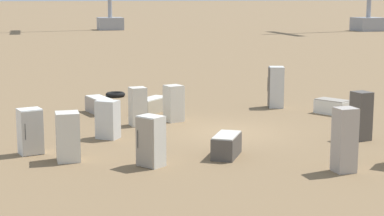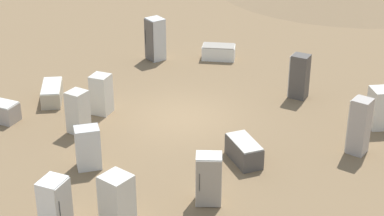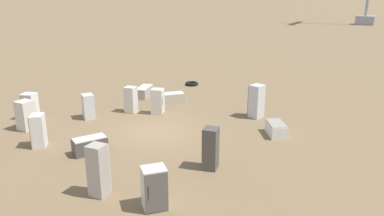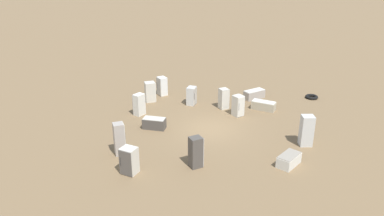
{
  "view_description": "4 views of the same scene",
  "coord_description": "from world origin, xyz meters",
  "px_view_note": "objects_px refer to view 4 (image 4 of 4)",
  "views": [
    {
      "loc": [
        -22.8,
        7.33,
        5.19
      ],
      "look_at": [
        -0.28,
        1.48,
        1.06
      ],
      "focal_mm": 60.0,
      "sensor_mm": 36.0,
      "label": 1
    },
    {
      "loc": [
        -13.4,
        16.25,
        10.56
      ],
      "look_at": [
        -0.86,
        0.52,
        0.86
      ],
      "focal_mm": 60.0,
      "sensor_mm": 36.0,
      "label": 2
    },
    {
      "loc": [
        -15.08,
        -10.04,
        7.0
      ],
      "look_at": [
        1.3,
        -1.47,
        1.15
      ],
      "focal_mm": 35.0,
      "sensor_mm": 36.0,
      "label": 3
    },
    {
      "loc": [
        -7.83,
        -21.01,
        10.62
      ],
      "look_at": [
        -1.03,
        0.76,
        1.31
      ],
      "focal_mm": 35.0,
      "sensor_mm": 36.0,
      "label": 4
    }
  ],
  "objects_px": {
    "discarded_fridge_4": "(154,123)",
    "discarded_fridge_2": "(238,106)",
    "discarded_fridge_8": "(139,104)",
    "discarded_fridge_10": "(162,86)",
    "discarded_fridge_11": "(224,99)",
    "discarded_fridge_13": "(150,92)",
    "discarded_fridge_7": "(254,94)",
    "discarded_fridge_9": "(196,152)",
    "discarded_fridge_5": "(129,161)",
    "discarded_fridge_0": "(192,96)",
    "discarded_fridge_1": "(119,139)",
    "discarded_fridge_6": "(264,105)",
    "scrap_tire": "(312,97)",
    "discarded_fridge_3": "(306,131)",
    "discarded_fridge_12": "(289,160)"
  },
  "relations": [
    {
      "from": "discarded_fridge_1",
      "to": "discarded_fridge_6",
      "type": "distance_m",
      "value": 11.62
    },
    {
      "from": "discarded_fridge_0",
      "to": "discarded_fridge_5",
      "type": "height_order",
      "value": "discarded_fridge_5"
    },
    {
      "from": "discarded_fridge_5",
      "to": "discarded_fridge_11",
      "type": "bearing_deg",
      "value": -95.42
    },
    {
      "from": "discarded_fridge_10",
      "to": "discarded_fridge_3",
      "type": "bearing_deg",
      "value": -166.01
    },
    {
      "from": "discarded_fridge_7",
      "to": "discarded_fridge_10",
      "type": "bearing_deg",
      "value": 51.68
    },
    {
      "from": "discarded_fridge_0",
      "to": "discarded_fridge_8",
      "type": "xyz_separation_m",
      "value": [
        -4.17,
        -0.78,
        0.08
      ]
    },
    {
      "from": "discarded_fridge_2",
      "to": "discarded_fridge_4",
      "type": "relative_size",
      "value": 0.92
    },
    {
      "from": "discarded_fridge_3",
      "to": "discarded_fridge_9",
      "type": "relative_size",
      "value": 1.08
    },
    {
      "from": "discarded_fridge_1",
      "to": "discarded_fridge_2",
      "type": "xyz_separation_m",
      "value": [
        8.74,
        3.15,
        -0.21
      ]
    },
    {
      "from": "discarded_fridge_1",
      "to": "discarded_fridge_3",
      "type": "height_order",
      "value": "discarded_fridge_1"
    },
    {
      "from": "discarded_fridge_2",
      "to": "discarded_fridge_5",
      "type": "xyz_separation_m",
      "value": [
        -8.53,
        -5.33,
        -0.02
      ]
    },
    {
      "from": "discarded_fridge_7",
      "to": "discarded_fridge_11",
      "type": "xyz_separation_m",
      "value": [
        -3.11,
        -1.2,
        0.42
      ]
    },
    {
      "from": "discarded_fridge_1",
      "to": "discarded_fridge_11",
      "type": "xyz_separation_m",
      "value": [
        8.28,
        4.74,
        -0.19
      ]
    },
    {
      "from": "discarded_fridge_1",
      "to": "discarded_fridge_13",
      "type": "relative_size",
      "value": 1.24
    },
    {
      "from": "discarded_fridge_0",
      "to": "discarded_fridge_3",
      "type": "bearing_deg",
      "value": 64.87
    },
    {
      "from": "discarded_fridge_8",
      "to": "scrap_tire",
      "type": "xyz_separation_m",
      "value": [
        13.79,
        -0.8,
        -0.67
      ]
    },
    {
      "from": "discarded_fridge_6",
      "to": "discarded_fridge_10",
      "type": "distance_m",
      "value": 8.39
    },
    {
      "from": "discarded_fridge_8",
      "to": "discarded_fridge_6",
      "type": "bearing_deg",
      "value": -47.76
    },
    {
      "from": "scrap_tire",
      "to": "discarded_fridge_1",
      "type": "bearing_deg",
      "value": -163.8
    },
    {
      "from": "discarded_fridge_13",
      "to": "scrap_tire",
      "type": "height_order",
      "value": "discarded_fridge_13"
    },
    {
      "from": "discarded_fridge_0",
      "to": "scrap_tire",
      "type": "distance_m",
      "value": 9.76
    },
    {
      "from": "discarded_fridge_9",
      "to": "discarded_fridge_10",
      "type": "distance_m",
      "value": 11.59
    },
    {
      "from": "discarded_fridge_8",
      "to": "discarded_fridge_10",
      "type": "relative_size",
      "value": 1.04
    },
    {
      "from": "discarded_fridge_13",
      "to": "discarded_fridge_10",
      "type": "bearing_deg",
      "value": 133.28
    },
    {
      "from": "discarded_fridge_4",
      "to": "discarded_fridge_10",
      "type": "xyz_separation_m",
      "value": [
        1.97,
        6.13,
        0.39
      ]
    },
    {
      "from": "discarded_fridge_13",
      "to": "discarded_fridge_2",
      "type": "bearing_deg",
      "value": 49.34
    },
    {
      "from": "discarded_fridge_5",
      "to": "discarded_fridge_12",
      "type": "height_order",
      "value": "discarded_fridge_5"
    },
    {
      "from": "discarded_fridge_7",
      "to": "scrap_tire",
      "type": "bearing_deg",
      "value": -121.21
    },
    {
      "from": "discarded_fridge_5",
      "to": "discarded_fridge_9",
      "type": "distance_m",
      "value": 3.55
    },
    {
      "from": "discarded_fridge_13",
      "to": "scrap_tire",
      "type": "distance_m",
      "value": 12.91
    },
    {
      "from": "discarded_fridge_2",
      "to": "discarded_fridge_7",
      "type": "height_order",
      "value": "discarded_fridge_2"
    },
    {
      "from": "discarded_fridge_0",
      "to": "discarded_fridge_2",
      "type": "xyz_separation_m",
      "value": [
        2.51,
        -3.04,
        0.05
      ]
    },
    {
      "from": "discarded_fridge_9",
      "to": "scrap_tire",
      "type": "xyz_separation_m",
      "value": [
        12.11,
        7.22,
        -0.76
      ]
    },
    {
      "from": "discarded_fridge_10",
      "to": "scrap_tire",
      "type": "height_order",
      "value": "discarded_fridge_10"
    },
    {
      "from": "discarded_fridge_4",
      "to": "discarded_fridge_13",
      "type": "height_order",
      "value": "discarded_fridge_13"
    },
    {
      "from": "discarded_fridge_4",
      "to": "scrap_tire",
      "type": "relative_size",
      "value": 1.63
    },
    {
      "from": "discarded_fridge_5",
      "to": "scrap_tire",
      "type": "xyz_separation_m",
      "value": [
        15.62,
        6.79,
        -0.62
      ]
    },
    {
      "from": "discarded_fridge_11",
      "to": "discarded_fridge_13",
      "type": "xyz_separation_m",
      "value": [
        -4.93,
        3.08,
        0.01
      ]
    },
    {
      "from": "discarded_fridge_7",
      "to": "scrap_tire",
      "type": "distance_m",
      "value": 4.65
    },
    {
      "from": "discarded_fridge_9",
      "to": "scrap_tire",
      "type": "relative_size",
      "value": 1.75
    },
    {
      "from": "discarded_fridge_2",
      "to": "discarded_fridge_5",
      "type": "distance_m",
      "value": 10.06
    },
    {
      "from": "discarded_fridge_3",
      "to": "discarded_fridge_12",
      "type": "xyz_separation_m",
      "value": [
        -2.19,
        -1.79,
        -0.63
      ]
    },
    {
      "from": "discarded_fridge_6",
      "to": "discarded_fridge_12",
      "type": "xyz_separation_m",
      "value": [
        -2.41,
        -7.59,
        -0.0
      ]
    },
    {
      "from": "discarded_fridge_7",
      "to": "discarded_fridge_5",
      "type": "bearing_deg",
      "value": 111.46
    },
    {
      "from": "discarded_fridge_7",
      "to": "discarded_fridge_12",
      "type": "relative_size",
      "value": 1.12
    },
    {
      "from": "discarded_fridge_0",
      "to": "discarded_fridge_4",
      "type": "bearing_deg",
      "value": -10.92
    },
    {
      "from": "discarded_fridge_4",
      "to": "discarded_fridge_2",
      "type": "bearing_deg",
      "value": -56.59
    },
    {
      "from": "discarded_fridge_9",
      "to": "discarded_fridge_12",
      "type": "relative_size",
      "value": 1.06
    },
    {
      "from": "discarded_fridge_1",
      "to": "discarded_fridge_5",
      "type": "distance_m",
      "value": 2.21
    },
    {
      "from": "discarded_fridge_4",
      "to": "discarded_fridge_8",
      "type": "xyz_separation_m",
      "value": [
        -0.54,
        2.59,
        0.42
      ]
    }
  ]
}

